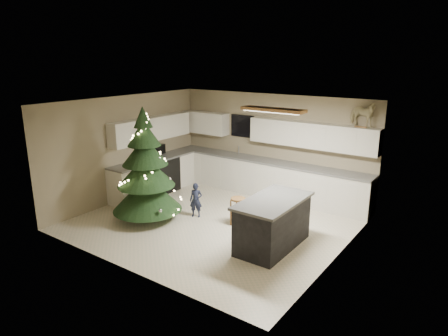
{
  "coord_description": "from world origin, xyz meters",
  "views": [
    {
      "loc": [
        4.88,
        -6.5,
        3.5
      ],
      "look_at": [
        0.0,
        0.35,
        1.15
      ],
      "focal_mm": 32.0,
      "sensor_mm": 36.0,
      "label": 1
    }
  ],
  "objects_px": {
    "island": "(273,223)",
    "toddler": "(196,200)",
    "christmas_tree": "(146,175)",
    "bar_stool": "(238,205)",
    "rocking_horse": "(362,114)"
  },
  "relations": [
    {
      "from": "toddler",
      "to": "island",
      "type": "bearing_deg",
      "value": -35.89
    },
    {
      "from": "toddler",
      "to": "rocking_horse",
      "type": "height_order",
      "value": "rocking_horse"
    },
    {
      "from": "island",
      "to": "toddler",
      "type": "bearing_deg",
      "value": 171.94
    },
    {
      "from": "christmas_tree",
      "to": "rocking_horse",
      "type": "distance_m",
      "value": 4.89
    },
    {
      "from": "christmas_tree",
      "to": "rocking_horse",
      "type": "height_order",
      "value": "rocking_horse"
    },
    {
      "from": "island",
      "to": "bar_stool",
      "type": "bearing_deg",
      "value": 156.63
    },
    {
      "from": "bar_stool",
      "to": "christmas_tree",
      "type": "bearing_deg",
      "value": -153.57
    },
    {
      "from": "island",
      "to": "toddler",
      "type": "distance_m",
      "value": 2.14
    },
    {
      "from": "christmas_tree",
      "to": "island",
      "type": "bearing_deg",
      "value": 8.25
    },
    {
      "from": "bar_stool",
      "to": "rocking_horse",
      "type": "distance_m",
      "value": 3.36
    },
    {
      "from": "island",
      "to": "bar_stool",
      "type": "relative_size",
      "value": 2.82
    },
    {
      "from": "bar_stool",
      "to": "christmas_tree",
      "type": "xyz_separation_m",
      "value": [
        -1.81,
        -0.9,
        0.58
      ]
    },
    {
      "from": "island",
      "to": "christmas_tree",
      "type": "height_order",
      "value": "christmas_tree"
    },
    {
      "from": "island",
      "to": "toddler",
      "type": "xyz_separation_m",
      "value": [
        -2.12,
        0.3,
        -0.09
      ]
    },
    {
      "from": "island",
      "to": "bar_stool",
      "type": "height_order",
      "value": "island"
    }
  ]
}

